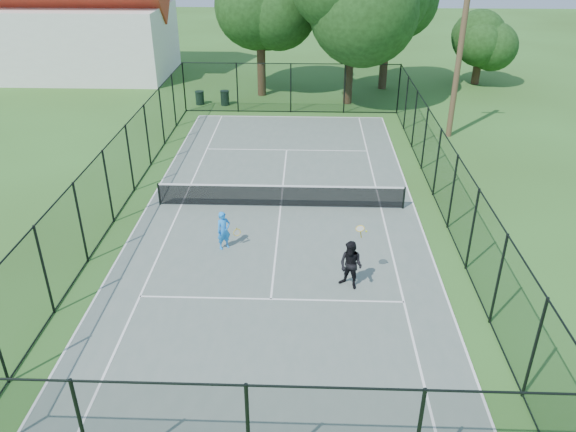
{
  "coord_description": "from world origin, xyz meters",
  "views": [
    {
      "loc": [
        1.04,
        -20.56,
        10.48
      ],
      "look_at": [
        0.41,
        -3.0,
        1.2
      ],
      "focal_mm": 35.0,
      "sensor_mm": 36.0,
      "label": 1
    }
  ],
  "objects_px": {
    "trash_bin_left": "(200,98)",
    "player_black": "(351,265)",
    "player_blue": "(224,230)",
    "trash_bin_right": "(225,98)",
    "utility_pole": "(459,62)",
    "tennis_net": "(281,195)"
  },
  "relations": [
    {
      "from": "trash_bin_left",
      "to": "player_black",
      "type": "xyz_separation_m",
      "value": [
        8.36,
        -20.09,
        0.45
      ]
    },
    {
      "from": "trash_bin_left",
      "to": "player_blue",
      "type": "height_order",
      "value": "player_blue"
    },
    {
      "from": "player_blue",
      "to": "tennis_net",
      "type": "bearing_deg",
      "value": 61.1
    },
    {
      "from": "player_blue",
      "to": "trash_bin_right",
      "type": "bearing_deg",
      "value": 97.69
    },
    {
      "from": "trash_bin_right",
      "to": "utility_pole",
      "type": "distance_m",
      "value": 14.54
    },
    {
      "from": "trash_bin_right",
      "to": "player_black",
      "type": "relative_size",
      "value": 0.46
    },
    {
      "from": "trash_bin_left",
      "to": "player_black",
      "type": "relative_size",
      "value": 0.42
    },
    {
      "from": "player_blue",
      "to": "player_black",
      "type": "height_order",
      "value": "player_black"
    },
    {
      "from": "trash_bin_left",
      "to": "player_blue",
      "type": "xyz_separation_m",
      "value": [
        4.02,
        -17.82,
        0.34
      ]
    },
    {
      "from": "player_blue",
      "to": "trash_bin_left",
      "type": "bearing_deg",
      "value": 102.73
    },
    {
      "from": "trash_bin_left",
      "to": "player_blue",
      "type": "distance_m",
      "value": 18.27
    },
    {
      "from": "trash_bin_left",
      "to": "utility_pole",
      "type": "distance_m",
      "value": 16.05
    },
    {
      "from": "utility_pole",
      "to": "player_blue",
      "type": "relative_size",
      "value": 5.55
    },
    {
      "from": "tennis_net",
      "to": "player_blue",
      "type": "bearing_deg",
      "value": -118.9
    },
    {
      "from": "tennis_net",
      "to": "player_blue",
      "type": "distance_m",
      "value": 3.84
    },
    {
      "from": "tennis_net",
      "to": "trash_bin_right",
      "type": "distance_m",
      "value": 15.0
    },
    {
      "from": "trash_bin_left",
      "to": "player_blue",
      "type": "bearing_deg",
      "value": -77.27
    },
    {
      "from": "trash_bin_left",
      "to": "player_black",
      "type": "height_order",
      "value": "player_black"
    },
    {
      "from": "tennis_net",
      "to": "player_black",
      "type": "xyz_separation_m",
      "value": [
        2.48,
        -5.63,
        0.3
      ]
    },
    {
      "from": "player_black",
      "to": "player_blue",
      "type": "bearing_deg",
      "value": 152.3
    },
    {
      "from": "utility_pole",
      "to": "player_black",
      "type": "xyz_separation_m",
      "value": [
        -6.3,
        -14.63,
        -3.13
      ]
    },
    {
      "from": "utility_pole",
      "to": "trash_bin_left",
      "type": "bearing_deg",
      "value": 159.57
    }
  ]
}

